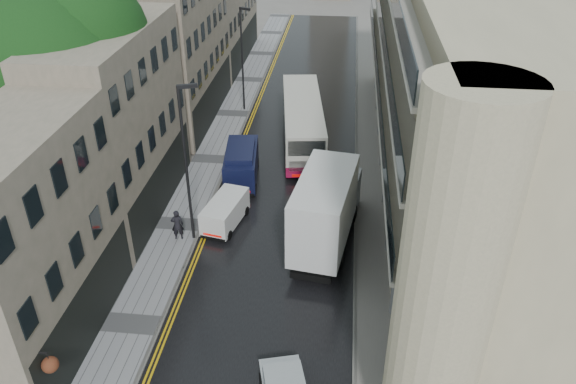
% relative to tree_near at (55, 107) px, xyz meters
% --- Properties ---
extents(road, '(9.00, 85.00, 0.02)m').
position_rel_tree_near_xyz_m(road, '(12.50, 7.50, -6.94)').
color(road, black).
rests_on(road, ground).
extents(left_sidewalk, '(2.70, 85.00, 0.12)m').
position_rel_tree_near_xyz_m(left_sidewalk, '(6.65, 7.50, -6.89)').
color(left_sidewalk, gray).
rests_on(left_sidewalk, ground).
extents(right_sidewalk, '(1.80, 85.00, 0.12)m').
position_rel_tree_near_xyz_m(right_sidewalk, '(17.90, 7.50, -6.89)').
color(right_sidewalk, slate).
rests_on(right_sidewalk, ground).
extents(old_shop_row, '(4.50, 56.00, 12.00)m').
position_rel_tree_near_xyz_m(old_shop_row, '(3.05, 10.00, -0.95)').
color(old_shop_row, gray).
rests_on(old_shop_row, ground).
extents(modern_block, '(8.00, 40.00, 14.00)m').
position_rel_tree_near_xyz_m(modern_block, '(22.80, 6.00, 0.05)').
color(modern_block, beige).
rests_on(modern_block, ground).
extents(tree_near, '(10.56, 10.56, 13.89)m').
position_rel_tree_near_xyz_m(tree_near, '(0.00, 0.00, 0.00)').
color(tree_near, black).
rests_on(tree_near, ground).
extents(tree_far, '(9.24, 9.24, 12.46)m').
position_rel_tree_near_xyz_m(tree_far, '(0.30, 13.00, -0.72)').
color(tree_far, black).
rests_on(tree_far, ground).
extents(cream_bus, '(4.23, 12.26, 3.28)m').
position_rel_tree_near_xyz_m(cream_bus, '(12.11, 7.60, -5.29)').
color(cream_bus, beige).
rests_on(cream_bus, road).
extents(white_lorry, '(3.91, 9.11, 4.63)m').
position_rel_tree_near_xyz_m(white_lorry, '(13.84, -3.42, -4.61)').
color(white_lorry, white).
rests_on(white_lorry, road).
extents(white_van, '(2.36, 4.04, 1.72)m').
position_rel_tree_near_xyz_m(white_van, '(8.34, -1.56, -6.07)').
color(white_van, white).
rests_on(white_van, road).
extents(navy_van, '(2.58, 5.28, 2.59)m').
position_rel_tree_near_xyz_m(navy_van, '(8.62, 3.14, -5.63)').
color(navy_van, black).
rests_on(navy_van, road).
extents(pedestrian, '(0.77, 0.60, 1.88)m').
position_rel_tree_near_xyz_m(pedestrian, '(6.98, -2.24, -5.88)').
color(pedestrian, black).
rests_on(pedestrian, left_sidewalk).
extents(lamp_post_near, '(1.04, 0.57, 9.13)m').
position_rel_tree_near_xyz_m(lamp_post_near, '(7.80, -2.07, -2.26)').
color(lamp_post_near, black).
rests_on(lamp_post_near, left_sidewalk).
extents(lamp_post_far, '(0.97, 0.55, 8.53)m').
position_rel_tree_near_xyz_m(lamp_post_far, '(7.44, 16.77, -2.56)').
color(lamp_post_far, black).
rests_on(lamp_post_far, left_sidewalk).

